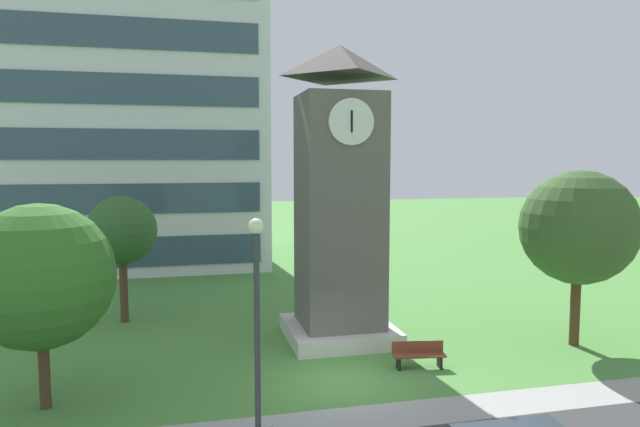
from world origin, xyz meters
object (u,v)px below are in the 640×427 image
object	(u,v)px
street_lamp	(257,313)
tree_by_building	(579,228)
park_bench	(419,354)
clock_tower	(340,210)
tree_near_tower	(40,277)
tree_streetside	(122,231)

from	to	relation	value
street_lamp	tree_by_building	distance (m)	14.13
park_bench	street_lamp	xyz separation A→B (m)	(-6.10, -4.87, 3.12)
clock_tower	tree_near_tower	xyz separation A→B (m)	(-9.86, -4.23, -1.33)
clock_tower	tree_by_building	world-z (taller)	clock_tower
clock_tower	tree_near_tower	bearing A→B (deg)	-156.79
street_lamp	tree_near_tower	xyz separation A→B (m)	(-5.57, 4.34, 0.24)
clock_tower	tree_near_tower	distance (m)	10.81
park_bench	clock_tower	bearing A→B (deg)	116.00
street_lamp	tree_by_building	world-z (taller)	tree_by_building
tree_streetside	tree_near_tower	size ratio (longest dim) A/B	0.94
park_bench	street_lamp	bearing A→B (deg)	-141.41
tree_by_building	park_bench	bearing A→B (deg)	-172.51
clock_tower	street_lamp	size ratio (longest dim) A/B	1.98
tree_streetside	clock_tower	bearing A→B (deg)	-27.47
tree_streetside	tree_by_building	world-z (taller)	tree_by_building
tree_streetside	tree_by_building	xyz separation A→B (m)	(17.14, -7.27, 0.52)
street_lamp	tree_by_building	bearing A→B (deg)	24.09
clock_tower	tree_by_building	xyz separation A→B (m)	(8.58, -2.82, -0.61)
tree_near_tower	street_lamp	bearing A→B (deg)	-37.95
street_lamp	tree_by_building	xyz separation A→B (m)	(12.87, 5.76, 0.96)
street_lamp	tree_streetside	distance (m)	13.71
tree_by_building	tree_near_tower	xyz separation A→B (m)	(-18.44, -1.41, -0.72)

